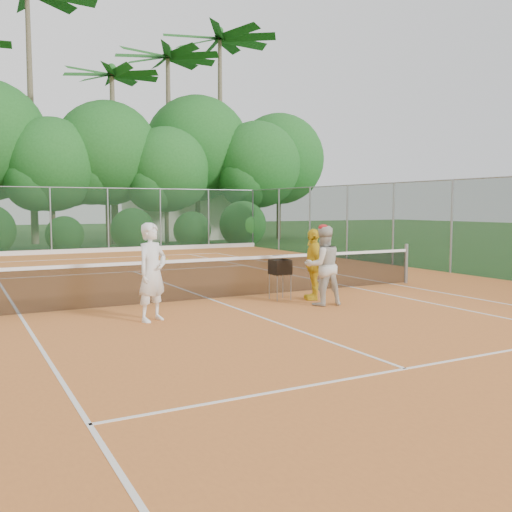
{
  "coord_description": "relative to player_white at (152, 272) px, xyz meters",
  "views": [
    {
      "loc": [
        -5.22,
        -11.98,
        2.17
      ],
      "look_at": [
        0.53,
        -1.2,
        1.1
      ],
      "focal_mm": 40.0,
      "sensor_mm": 36.0,
      "label": 1
    }
  ],
  "objects": [
    {
      "name": "stray_ball_b",
      "position": [
        4.3,
        11.48,
        -0.89
      ],
      "size": [
        0.07,
        0.07,
        0.07
      ],
      "primitive_type": "sphere",
      "color": "#BCDC33",
      "rests_on": "clay_court"
    },
    {
      "name": "tropical_treeline",
      "position": [
        3.39,
        21.98,
        4.17
      ],
      "size": [
        32.1,
        8.49,
        15.03
      ],
      "color": "brown",
      "rests_on": "ground"
    },
    {
      "name": "club_building",
      "position": [
        10.96,
        25.76,
        0.56
      ],
      "size": [
        8.0,
        5.0,
        3.0
      ],
      "primitive_type": "cube",
      "color": "beige",
      "rests_on": "ground"
    },
    {
      "name": "fence_back",
      "position": [
        1.96,
        16.76,
        0.58
      ],
      "size": [
        18.07,
        0.07,
        3.0
      ],
      "color": "#19381E",
      "rests_on": "clay_court"
    },
    {
      "name": "clay_court",
      "position": [
        1.96,
        1.76,
        -0.93
      ],
      "size": [
        18.0,
        36.0,
        0.02
      ],
      "primitive_type": "cube",
      "color": "orange",
      "rests_on": "ground"
    },
    {
      "name": "player_white",
      "position": [
        0.0,
        0.0,
        0.0
      ],
      "size": [
        0.8,
        0.71,
        1.85
      ],
      "primitive_type": "imported",
      "rotation": [
        0.0,
        0.0,
        0.5
      ],
      "color": "white",
      "rests_on": "clay_court"
    },
    {
      "name": "player_yellow",
      "position": [
        4.04,
        0.65,
        -0.1
      ],
      "size": [
        0.75,
        1.04,
        1.64
      ],
      "primitive_type": "imported",
      "rotation": [
        0.0,
        0.0,
        -1.98
      ],
      "color": "yellow",
      "rests_on": "clay_court"
    },
    {
      "name": "ball_hopper",
      "position": [
        3.36,
        1.0,
        -0.19
      ],
      "size": [
        0.41,
        0.41,
        0.93
      ],
      "rotation": [
        0.0,
        0.0,
        0.31
      ],
      "color": "gray",
      "rests_on": "clay_court"
    },
    {
      "name": "court_markings",
      "position": [
        1.96,
        1.76,
        -0.92
      ],
      "size": [
        11.03,
        23.83,
        0.01
      ],
      "color": "white",
      "rests_on": "clay_court"
    },
    {
      "name": "ground",
      "position": [
        1.96,
        1.76,
        -0.94
      ],
      "size": [
        120.0,
        120.0,
        0.0
      ],
      "primitive_type": "plane",
      "color": "#1E4318",
      "rests_on": "ground"
    },
    {
      "name": "player_center_grp",
      "position": [
        3.8,
        -0.08,
        -0.05
      ],
      "size": [
        0.92,
        0.77,
        1.76
      ],
      "color": "beige",
      "rests_on": "clay_court"
    },
    {
      "name": "stray_ball_a",
      "position": [
        -1.18,
        10.97,
        -0.89
      ],
      "size": [
        0.07,
        0.07,
        0.07
      ],
      "primitive_type": "sphere",
      "color": "#CBD431",
      "rests_on": "clay_court"
    },
    {
      "name": "tennis_net",
      "position": [
        1.96,
        1.76,
        -0.41
      ],
      "size": [
        11.97,
        0.1,
        1.1
      ],
      "color": "gray",
      "rests_on": "clay_court"
    },
    {
      "name": "stray_ball_c",
      "position": [
        3.46,
        11.99,
        -0.89
      ],
      "size": [
        0.07,
        0.07,
        0.07
      ],
      "primitive_type": "sphere",
      "color": "gold",
      "rests_on": "clay_court"
    }
  ]
}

